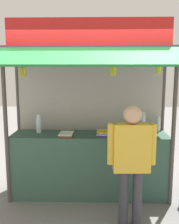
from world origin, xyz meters
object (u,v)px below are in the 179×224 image
at_px(banana_bunch_inner_right, 158,69).
at_px(banana_bunch_leftmost, 113,70).
at_px(banana_bunch_inner_left, 23,71).
at_px(magazine_stack_front_right, 66,134).
at_px(magazine_stack_left, 103,133).
at_px(vendor_person, 131,156).
at_px(water_bottle_back_right, 39,124).
at_px(water_bottle_rear_center, 143,123).
at_px(water_bottle_mid_right, 158,124).

bearing_deg(banana_bunch_inner_right, banana_bunch_leftmost, 179.83).
bearing_deg(banana_bunch_inner_left, magazine_stack_front_right, 27.24).
height_order(magazine_stack_left, vendor_person, vendor_person).
bearing_deg(water_bottle_back_right, banana_bunch_inner_left, -102.18).
xyz_separation_m(water_bottle_rear_center, banana_bunch_inner_left, (-1.75, -0.56, 0.82)).
height_order(water_bottle_mid_right, banana_bunch_leftmost, banana_bunch_leftmost).
xyz_separation_m(water_bottle_rear_center, vendor_person, (-0.31, -1.03, -0.20)).
distance_m(magazine_stack_front_right, banana_bunch_leftmost, 1.21).
height_order(magazine_stack_left, banana_bunch_inner_left, banana_bunch_inner_left).
distance_m(magazine_stack_left, banana_bunch_inner_right, 1.25).
bearing_deg(magazine_stack_front_right, vendor_person, -40.43).
height_order(water_bottle_rear_center, magazine_stack_front_right, water_bottle_rear_center).
bearing_deg(banana_bunch_inner_right, magazine_stack_front_right, 167.52).
relative_size(water_bottle_mid_right, vendor_person, 0.16).
relative_size(water_bottle_mid_right, banana_bunch_leftmost, 0.93).
relative_size(water_bottle_back_right, magazine_stack_front_right, 0.92).
xyz_separation_m(banana_bunch_inner_right, banana_bunch_leftmost, (-0.60, 0.00, -0.02)).
bearing_deg(water_bottle_rear_center, banana_bunch_inner_left, -162.39).
xyz_separation_m(water_bottle_mid_right, magazine_stack_front_right, (-1.45, -0.30, -0.10)).
bearing_deg(banana_bunch_inner_right, magazine_stack_left, 155.59).
relative_size(magazine_stack_front_right, vendor_person, 0.20).
relative_size(water_bottle_back_right, magazine_stack_left, 1.02).
xyz_separation_m(water_bottle_mid_right, water_bottle_rear_center, (-0.25, -0.02, 0.03)).
distance_m(magazine_stack_front_right, vendor_person, 1.17).
relative_size(magazine_stack_front_right, banana_bunch_inner_left, 1.07).
bearing_deg(magazine_stack_left, water_bottle_back_right, 173.10).
height_order(water_bottle_mid_right, water_bottle_back_right, water_bottle_back_right).
relative_size(water_bottle_rear_center, vendor_person, 0.20).
bearing_deg(banana_bunch_inner_left, water_bottle_rear_center, 17.61).
distance_m(water_bottle_rear_center, banana_bunch_leftmost, 1.13).
height_order(magazine_stack_front_right, banana_bunch_leftmost, banana_bunch_leftmost).
relative_size(banana_bunch_leftmost, vendor_person, 0.17).
bearing_deg(magazine_stack_front_right, banana_bunch_inner_right, -12.48).
bearing_deg(magazine_stack_left, water_bottle_mid_right, 15.95).
xyz_separation_m(magazine_stack_left, banana_bunch_leftmost, (0.12, -0.32, 0.95)).
height_order(magazine_stack_front_right, vendor_person, vendor_person).
distance_m(magazine_stack_front_right, banana_bunch_inner_left, 1.13).
distance_m(water_bottle_back_right, magazine_stack_front_right, 0.50).
relative_size(water_bottle_mid_right, water_bottle_rear_center, 0.79).
bearing_deg(water_bottle_rear_center, magazine_stack_left, -160.03).
bearing_deg(magazine_stack_front_right, water_bottle_mid_right, 11.49).
bearing_deg(water_bottle_mid_right, water_bottle_back_right, -176.08).
distance_m(magazine_stack_front_right, banana_bunch_inner_right, 1.64).
xyz_separation_m(banana_bunch_leftmost, vendor_person, (0.21, -0.48, -1.04)).
height_order(water_bottle_mid_right, water_bottle_rear_center, water_bottle_rear_center).
bearing_deg(water_bottle_back_right, magazine_stack_left, -6.90).
bearing_deg(magazine_stack_left, banana_bunch_leftmost, -70.19).
relative_size(water_bottle_mid_right, banana_bunch_inner_left, 0.85).
xyz_separation_m(magazine_stack_left, vendor_person, (0.32, -0.80, -0.09)).
relative_size(water_bottle_mid_right, magazine_stack_front_right, 0.80).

